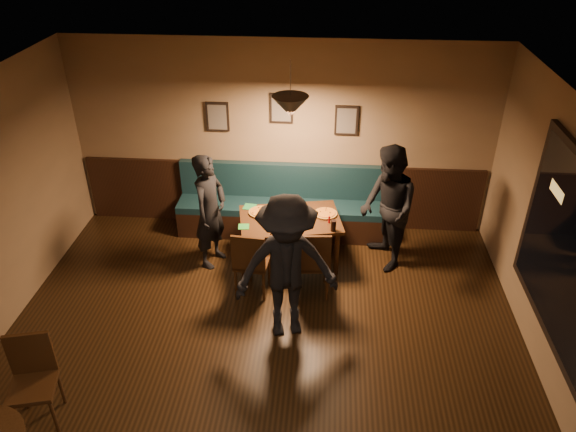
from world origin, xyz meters
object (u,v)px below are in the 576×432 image
object	(u,v)px
dining_table	(290,241)
chair_near_left	(252,260)
chair_near_right	(312,260)
tabasco_bottle	(329,219)
booth_bench	(280,203)
cafe_chair_far	(32,386)
diner_left	(210,211)
soda_glass	(333,226)
diner_right	(388,209)
diner_front	(287,268)

from	to	relation	value
dining_table	chair_near_left	bearing A→B (deg)	-134.00
chair_near_right	tabasco_bottle	distance (m)	0.64
dining_table	tabasco_bottle	distance (m)	0.66
booth_bench	cafe_chair_far	distance (m)	4.09
diner_left	tabasco_bottle	size ratio (longest dim) A/B	13.98
cafe_chair_far	soda_glass	bearing A→B (deg)	-151.73
dining_table	soda_glass	distance (m)	0.76
cafe_chair_far	diner_left	bearing A→B (deg)	-127.15
tabasco_bottle	diner_right	bearing A→B (deg)	11.47
diner_front	cafe_chair_far	world-z (taller)	diner_front
dining_table	cafe_chair_far	bearing A→B (deg)	-139.31
diner_left	diner_front	size ratio (longest dim) A/B	0.90
cafe_chair_far	booth_bench	bearing A→B (deg)	-133.71
chair_near_right	diner_left	bearing A→B (deg)	153.81
diner_left	diner_front	bearing A→B (deg)	-118.52
diner_right	soda_glass	world-z (taller)	diner_right
diner_left	cafe_chair_far	xyz separation A→B (m)	(-1.16, -2.75, -0.33)
diner_left	cafe_chair_far	distance (m)	3.00
diner_right	booth_bench	bearing A→B (deg)	-131.33
chair_near_left	diner_right	xyz separation A→B (m)	(1.70, 0.74, 0.39)
soda_glass	cafe_chair_far	xyz separation A→B (m)	(-2.78, -2.56, -0.31)
booth_bench	diner_right	size ratio (longest dim) A/B	1.74
chair_near_left	chair_near_right	size ratio (longest dim) A/B	0.97
diner_right	tabasco_bottle	world-z (taller)	diner_right
dining_table	diner_right	world-z (taller)	diner_right
booth_bench	chair_near_right	world-z (taller)	booth_bench
booth_bench	dining_table	distance (m)	0.80
diner_front	soda_glass	size ratio (longest dim) A/B	11.88
dining_table	cafe_chair_far	xyz separation A→B (m)	(-2.21, -2.81, 0.12)
chair_near_right	diner_right	distance (m)	1.24
chair_near_right	soda_glass	bearing A→B (deg)	51.31
chair_near_left	tabasco_bottle	bearing A→B (deg)	36.81
cafe_chair_far	chair_near_left	bearing A→B (deg)	-143.96
booth_bench	soda_glass	world-z (taller)	booth_bench
diner_front	tabasco_bottle	xyz separation A→B (m)	(0.45, 1.28, -0.13)
chair_near_left	diner_left	xyz separation A→B (m)	(-0.63, 0.59, 0.34)
chair_near_left	diner_left	bearing A→B (deg)	141.45
booth_bench	diner_right	bearing A→B (deg)	-24.58
diner_left	chair_near_left	bearing A→B (deg)	-112.89
chair_near_right	diner_right	bearing A→B (deg)	32.07
diner_front	soda_glass	xyz separation A→B (m)	(0.50, 1.10, -0.11)
booth_bench	diner_left	world-z (taller)	diner_left
diner_left	soda_glass	size ratio (longest dim) A/B	10.74
dining_table	diner_front	size ratio (longest dim) A/B	0.74
booth_bench	cafe_chair_far	bearing A→B (deg)	-119.36
diner_front	chair_near_right	bearing A→B (deg)	57.49
chair_near_right	soda_glass	xyz separation A→B (m)	(0.25, 0.36, 0.29)
dining_table	diner_left	size ratio (longest dim) A/B	0.82
dining_table	diner_front	world-z (taller)	diner_front
chair_near_left	soda_glass	xyz separation A→B (m)	(0.99, 0.40, 0.31)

